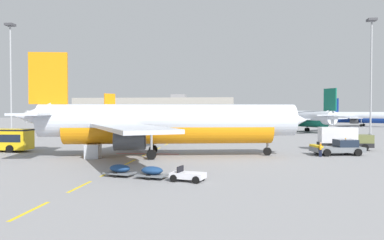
% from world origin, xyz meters
% --- Properties ---
extents(ground, '(400.00, 400.00, 0.00)m').
position_xyz_m(ground, '(40.00, 40.00, 0.00)').
color(ground, gray).
extents(apron_paint_markings, '(8.00, 95.48, 0.01)m').
position_xyz_m(apron_paint_markings, '(18.00, 37.35, 0.00)').
color(apron_paint_markings, yellow).
rests_on(apron_paint_markings, ground).
extents(airliner_foreground, '(34.69, 34.03, 12.20)m').
position_xyz_m(airliner_foreground, '(20.62, 19.65, 3.95)').
color(airliner_foreground, silver).
rests_on(airliner_foreground, ground).
extents(pushback_tug, '(6.43, 4.06, 2.08)m').
position_xyz_m(pushback_tug, '(41.66, 23.62, 0.90)').
color(pushback_tug, slate).
rests_on(pushback_tug, ground).
extents(airliner_mid_left, '(26.79, 28.46, 10.59)m').
position_xyz_m(airliner_mid_left, '(44.93, 76.31, 3.43)').
color(airliner_mid_left, silver).
rests_on(airliner_mid_left, ground).
extents(airliner_far_center, '(26.33, 24.89, 9.72)m').
position_xyz_m(airliner_far_center, '(72.64, 108.19, 3.15)').
color(airliner_far_center, silver).
rests_on(airliner_far_center, ground).
extents(airliner_far_right, '(25.05, 27.13, 10.68)m').
position_xyz_m(airliner_far_right, '(-17.41, 79.40, 3.46)').
color(airliner_far_right, white).
rests_on(airliner_far_right, ground).
extents(fuel_service_truck, '(7.05, 2.79, 3.14)m').
position_xyz_m(fuel_service_truck, '(43.72, 29.39, 1.65)').
color(fuel_service_truck, black).
rests_on(fuel_service_truck, ground).
extents(baggage_train, '(8.69, 3.59, 1.14)m').
position_xyz_m(baggage_train, '(22.47, 5.22, 0.52)').
color(baggage_train, silver).
rests_on(baggage_train, ground).
extents(ground_crew_worker, '(0.35, 0.66, 1.72)m').
position_xyz_m(ground_crew_worker, '(38.99, 21.36, 0.98)').
color(ground_crew_worker, '#191E38').
rests_on(ground_crew_worker, ground).
extents(uld_cargo_container, '(1.72, 1.68, 1.60)m').
position_xyz_m(uld_cargo_container, '(12.86, 16.92, 0.80)').
color(uld_cargo_container, '#B7BCC6').
rests_on(uld_cargo_container, ground).
extents(apron_light_mast_near, '(1.80, 1.80, 24.43)m').
position_xyz_m(apron_light_mast_near, '(-20.07, 52.88, 15.23)').
color(apron_light_mast_near, slate).
rests_on(apron_light_mast_near, ground).
extents(apron_light_mast_far, '(1.80, 1.80, 24.58)m').
position_xyz_m(apron_light_mast_far, '(57.07, 58.15, 15.31)').
color(apron_light_mast_far, slate).
rests_on(apron_light_mast_far, ground).
extents(terminal_satellite, '(66.18, 19.30, 12.21)m').
position_xyz_m(terminal_satellite, '(-5.13, 132.66, 5.33)').
color(terminal_satellite, '#9E998E').
rests_on(terminal_satellite, ground).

